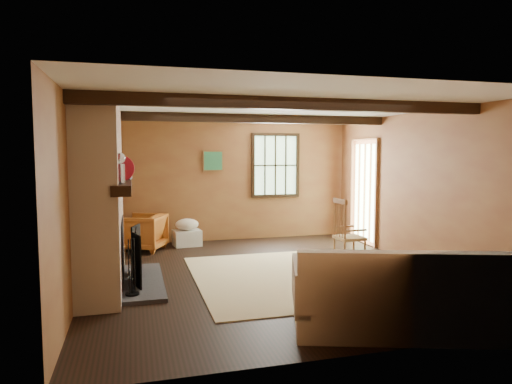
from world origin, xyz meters
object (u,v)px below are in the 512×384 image
object	(u,v)px
fireplace	(103,203)
armchair	(143,232)
sofa	(403,300)
rocking_chair	(347,235)
laundry_basket	(187,238)

from	to	relation	value
fireplace	armchair	size ratio (longest dim) A/B	3.31
sofa	fireplace	bearing A→B (deg)	159.33
sofa	armchair	world-z (taller)	sofa
fireplace	rocking_chair	world-z (taller)	fireplace
sofa	armchair	xyz separation A→B (m)	(-2.40, 4.51, 0.02)
rocking_chair	laundry_basket	xyz separation A→B (m)	(-2.34, 1.99, -0.29)
laundry_basket	sofa	bearing A→B (deg)	-71.34
sofa	armchair	distance (m)	5.11
sofa	rocking_chair	bearing A→B (deg)	92.69
rocking_chair	laundry_basket	bearing A→B (deg)	47.62
rocking_chair	sofa	xyz separation A→B (m)	(-0.75, -2.72, -0.13)
fireplace	sofa	world-z (taller)	fireplace
sofa	laundry_basket	distance (m)	4.97
armchair	sofa	bearing A→B (deg)	52.75
laundry_basket	fireplace	bearing A→B (deg)	-119.95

